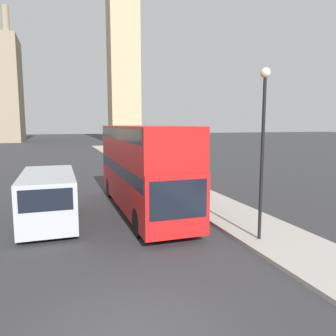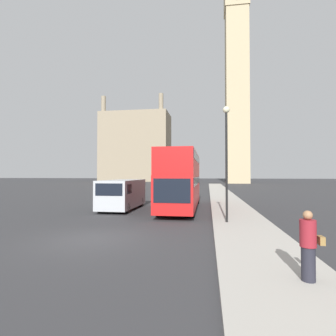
{
  "view_description": "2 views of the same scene",
  "coord_description": "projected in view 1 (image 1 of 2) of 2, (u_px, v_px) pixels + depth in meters",
  "views": [
    {
      "loc": [
        -1.18,
        -6.1,
        4.36
      ],
      "look_at": [
        4.1,
        9.67,
        2.14
      ],
      "focal_mm": 35.0,
      "sensor_mm": 36.0,
      "label": 1
    },
    {
      "loc": [
        4.75,
        -10.32,
        2.69
      ],
      "look_at": [
        0.38,
        18.43,
        3.36
      ],
      "focal_mm": 28.0,
      "sensor_mm": 36.0,
      "label": 2
    }
  ],
  "objects": [
    {
      "name": "white_van",
      "position": [
        49.0,
        197.0,
        14.31
      ],
      "size": [
        2.23,
        5.67,
        2.24
      ],
      "color": "#B2B7BC",
      "rests_on": "ground_plane"
    },
    {
      "name": "street_lamp",
      "position": [
        263.0,
        130.0,
        11.61
      ],
      "size": [
        0.36,
        0.36,
        6.17
      ],
      "color": "black",
      "rests_on": "sidewalk_strip"
    },
    {
      "name": "red_double_decker_bus",
      "position": [
        142.0,
        164.0,
        16.39
      ],
      "size": [
        2.46,
        10.73,
        4.29
      ],
      "color": "red",
      "rests_on": "ground_plane"
    }
  ]
}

